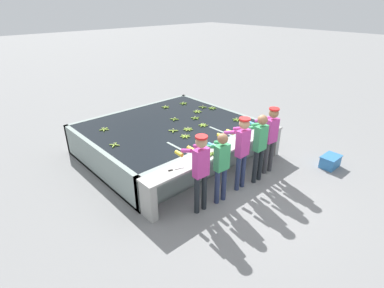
{
  "coord_description": "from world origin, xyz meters",
  "views": [
    {
      "loc": [
        -4.76,
        -3.98,
        4.05
      ],
      "look_at": [
        0.0,
        1.28,
        0.6
      ],
      "focal_mm": 28.0,
      "sensor_mm": 36.0,
      "label": 1
    }
  ],
  "objects": [
    {
      "name": "banana_bunch_ledge_1",
      "position": [
        0.93,
        0.27,
        0.88
      ],
      "size": [
        0.28,
        0.26,
        0.08
      ],
      "color": "#93BC3D",
      "rests_on": "work_ledge"
    },
    {
      "name": "banana_bunch_floating_6",
      "position": [
        -1.53,
        3.13,
        0.88
      ],
      "size": [
        0.28,
        0.27,
        0.08
      ],
      "color": "#9EC642",
      "rests_on": "wash_tank"
    },
    {
      "name": "banana_bunch_floating_5",
      "position": [
        -0.2,
        1.81,
        0.88
      ],
      "size": [
        0.23,
        0.23,
        0.08
      ],
      "color": "#9EC642",
      "rests_on": "wash_tank"
    },
    {
      "name": "worker_2",
      "position": [
        0.07,
        -0.29,
        1.09
      ],
      "size": [
        0.41,
        0.73,
        1.77
      ],
      "color": "navy",
      "rests_on": "ground"
    },
    {
      "name": "worker_4",
      "position": [
        1.17,
        -0.29,
        1.07
      ],
      "size": [
        0.46,
        0.74,
        1.74
      ],
      "color": "#38383D",
      "rests_on": "ground"
    },
    {
      "name": "worker_0",
      "position": [
        -1.2,
        -0.28,
        1.06
      ],
      "size": [
        0.42,
        0.73,
        1.73
      ],
      "color": "#1E2328",
      "rests_on": "ground"
    },
    {
      "name": "banana_bunch_floating_7",
      "position": [
        1.52,
        3.38,
        0.88
      ],
      "size": [
        0.27,
        0.27,
        0.08
      ],
      "color": "#7FAD33",
      "rests_on": "wash_tank"
    },
    {
      "name": "banana_bunch_floating_2",
      "position": [
        0.36,
        2.44,
        0.88
      ],
      "size": [
        0.25,
        0.25,
        0.08
      ],
      "color": "#7FAD33",
      "rests_on": "wash_tank"
    },
    {
      "name": "banana_bunch_floating_13",
      "position": [
        0.66,
        1.55,
        0.88
      ],
      "size": [
        0.28,
        0.28,
        0.08
      ],
      "color": "#8CB738",
      "rests_on": "wash_tank"
    },
    {
      "name": "knife_0",
      "position": [
        -1.46,
        0.23,
        0.87
      ],
      "size": [
        0.34,
        0.13,
        0.02
      ],
      "color": "silver",
      "rests_on": "work_ledge"
    },
    {
      "name": "banana_bunch_floating_4",
      "position": [
        0.84,
        3.49,
        0.88
      ],
      "size": [
        0.27,
        0.28,
        0.08
      ],
      "color": "#8CB738",
      "rests_on": "wash_tank"
    },
    {
      "name": "crate",
      "position": [
        2.62,
        -1.3,
        0.16
      ],
      "size": [
        0.55,
        0.39,
        0.32
      ],
      "color": "#3375B7",
      "rests_on": "ground"
    },
    {
      "name": "work_ledge",
      "position": [
        0.0,
        0.23,
        0.62
      ],
      "size": [
        4.46,
        0.45,
        0.86
      ],
      "color": "#9E9E99",
      "rests_on": "ground"
    },
    {
      "name": "banana_bunch_floating_11",
      "position": [
        0.16,
        1.62,
        0.88
      ],
      "size": [
        0.28,
        0.28,
        0.08
      ],
      "color": "#93BC3D",
      "rests_on": "wash_tank"
    },
    {
      "name": "banana_bunch_floating_3",
      "position": [
        1.31,
        2.47,
        0.88
      ],
      "size": [
        0.28,
        0.28,
        0.08
      ],
      "color": "#9EC642",
      "rests_on": "wash_tank"
    },
    {
      "name": "wash_tank",
      "position": [
        0.0,
        2.32,
        0.43
      ],
      "size": [
        4.46,
        3.75,
        0.86
      ],
      "color": "gray",
      "rests_on": "ground"
    },
    {
      "name": "worker_3",
      "position": [
        0.62,
        -0.37,
        1.04
      ],
      "size": [
        0.41,
        0.72,
        1.72
      ],
      "color": "#1E2328",
      "rests_on": "ground"
    },
    {
      "name": "banana_bunch_floating_12",
      "position": [
        1.89,
        2.39,
        0.88
      ],
      "size": [
        0.28,
        0.26,
        0.08
      ],
      "color": "#75A333",
      "rests_on": "wash_tank"
    },
    {
      "name": "knife_1",
      "position": [
        1.68,
        0.21,
        0.87
      ],
      "size": [
        0.33,
        0.18,
        0.02
      ],
      "color": "silver",
      "rests_on": "work_ledge"
    },
    {
      "name": "worker_1",
      "position": [
        -0.65,
        -0.33,
        0.97
      ],
      "size": [
        0.44,
        0.72,
        1.63
      ],
      "color": "navy",
      "rests_on": "ground"
    },
    {
      "name": "banana_bunch_floating_1",
      "position": [
        1.74,
        2.68,
        0.88
      ],
      "size": [
        0.24,
        0.24,
        0.08
      ],
      "color": "#75A333",
      "rests_on": "wash_tank"
    },
    {
      "name": "banana_bunch_ledge_0",
      "position": [
        -0.39,
        0.17,
        0.88
      ],
      "size": [
        0.28,
        0.28,
        0.08
      ],
      "color": "#75A333",
      "rests_on": "work_ledge"
    },
    {
      "name": "banana_bunch_floating_9",
      "position": [
        -0.2,
        1.32,
        0.88
      ],
      "size": [
        0.28,
        0.28,
        0.08
      ],
      "color": "#93BC3D",
      "rests_on": "wash_tank"
    },
    {
      "name": "banana_bunch_floating_0",
      "position": [
        0.87,
        2.1,
        0.88
      ],
      "size": [
        0.28,
        0.27,
        0.08
      ],
      "color": "#75A333",
      "rests_on": "wash_tank"
    },
    {
      "name": "ground_plane",
      "position": [
        0.0,
        0.0,
        0.0
      ],
      "size": [
        80.0,
        80.0,
        0.0
      ],
      "primitive_type": "plane",
      "color": "gray",
      "rests_on": "ground"
    },
    {
      "name": "banana_bunch_floating_8",
      "position": [
        -1.8,
        2.08,
        0.88
      ],
      "size": [
        0.24,
        0.24,
        0.08
      ],
      "color": "#9EC642",
      "rests_on": "wash_tank"
    },
    {
      "name": "banana_bunch_floating_10",
      "position": [
        1.68,
        1.19,
        0.88
      ],
      "size": [
        0.28,
        0.27,
        0.08
      ],
      "color": "#75A333",
      "rests_on": "wash_tank"
    }
  ]
}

